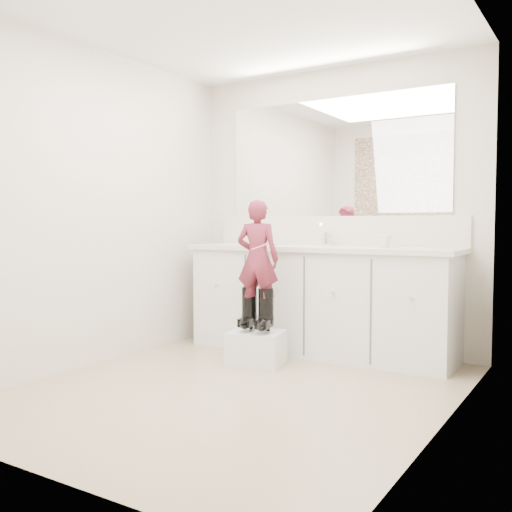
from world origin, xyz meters
The scene contains 19 objects.
floor centered at (0.00, 0.00, 0.00)m, with size 3.00×3.00×0.00m, color #89735A.
ceiling centered at (0.00, 0.00, 2.40)m, with size 3.00×3.00×0.00m, color white.
wall_back centered at (0.00, 1.50, 1.20)m, with size 2.60×2.60×0.00m, color beige.
wall_front centered at (0.00, -1.50, 1.20)m, with size 2.60×2.60×0.00m, color beige.
wall_left centered at (-1.30, 0.00, 1.20)m, with size 3.00×3.00×0.00m, color beige.
wall_right centered at (1.30, 0.00, 1.20)m, with size 3.00×3.00×0.00m, color beige.
vanity_cabinet centered at (0.00, 1.23, 0.42)m, with size 2.20×0.55×0.85m, color silver.
countertop centered at (0.00, 1.21, 0.87)m, with size 2.28×0.58×0.04m, color beige.
backsplash centered at (0.00, 1.49, 1.02)m, with size 2.28×0.03×0.25m, color beige.
mirror centered at (0.00, 1.49, 1.64)m, with size 2.00×0.02×1.00m, color white.
dot_panel centered at (0.00, -1.49, 1.65)m, with size 2.00×0.01×1.20m, color #472819.
faucet centered at (0.00, 1.38, 0.94)m, with size 0.08×0.08×0.10m, color silver.
cup centered at (0.53, 1.29, 0.94)m, with size 0.11×0.11×0.10m, color beige.
soap_bottle centered at (-0.47, 1.22, 0.98)m, with size 0.08×0.09×0.19m, color silver.
step_stool centered at (-0.24, 0.62, 0.13)m, with size 0.40×0.33×0.26m, color silver.
boot_left centered at (-0.31, 0.64, 0.42)m, with size 0.12×0.22×0.33m, color black, non-canonical shape.
boot_right centered at (-0.16, 0.64, 0.42)m, with size 0.12×0.22×0.33m, color black, non-canonical shape.
toddler centered at (-0.24, 0.64, 0.81)m, with size 0.33×0.22×0.90m, color #AE3555.
toothbrush centered at (-0.17, 0.56, 0.91)m, with size 0.01×0.01×0.14m, color pink.
Camera 1 is at (2.02, -3.04, 1.07)m, focal length 40.00 mm.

